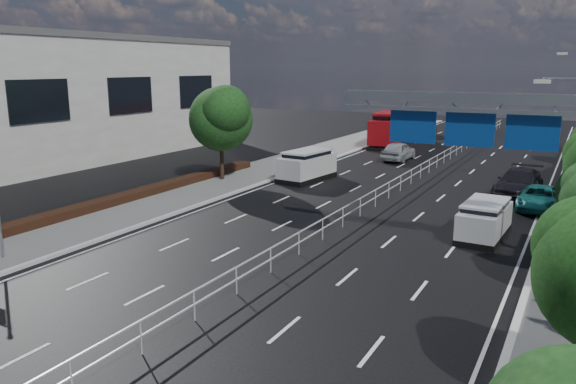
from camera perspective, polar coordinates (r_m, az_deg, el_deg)
The scene contains 15 objects.
ground at distance 19.00m, azimuth -7.94°, elevation -11.90°, with size 160.00×160.00×0.00m, color black.
kerb_near at distance 25.05m, azimuth -24.95°, elevation -6.70°, with size 0.25×140.00×0.15m, color silver.
kerb_far at distance 15.95m, azimuth 20.62°, elevation -17.44°, with size 0.25×140.00×0.15m, color silver.
median_fence at distance 38.51m, azimuth 12.12°, elevation 1.37°, with size 0.05×85.00×1.02m.
hedge_near at distance 31.18m, azimuth -22.49°, elevation -2.27°, with size 1.00×36.00×0.44m, color black.
overhead_gantry at distance 24.29m, azimuth 19.68°, elevation 6.59°, with size 10.24×0.38×7.45m.
near_building at distance 51.51m, azimuth -23.69°, elevation 8.40°, with size 12.00×38.00×10.00m, color beige.
near_tree_back at distance 39.00m, azimuth -6.80°, elevation 7.76°, with size 4.84×4.51×6.69m.
white_minivan at distance 39.61m, azimuth 1.94°, elevation 2.71°, with size 2.66×5.10×2.13m.
red_bus at distance 59.23m, azimuth 10.62°, elevation 6.52°, with size 3.99×11.67×3.42m.
near_car_silver at distance 49.06m, azimuth 11.16°, elevation 4.12°, with size 1.91×4.75×1.62m, color #9EA0A5.
near_car_dark at distance 67.00m, azimuth 13.94°, elevation 6.15°, with size 1.57×4.51×1.48m, color black.
silver_minivan at distance 27.76m, azimuth 19.34°, elevation -2.69°, with size 1.98×4.30×1.76m.
parked_car_teal at distance 34.53m, azimuth 24.17°, elevation -0.56°, with size 2.13×4.63×1.29m, color #166363.
parked_car_dark at distance 37.60m, azimuth 22.39°, elevation 0.87°, with size 2.29×5.65×1.64m, color black.
Camera 1 is at (10.37, -13.86, 7.85)m, focal length 35.00 mm.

